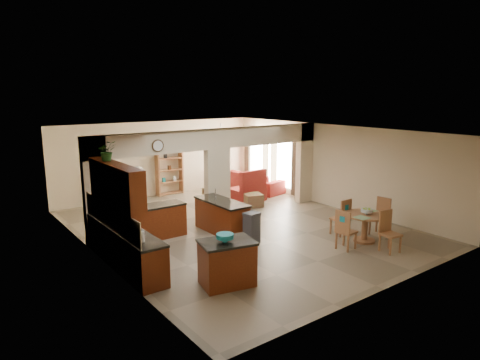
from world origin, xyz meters
TOP-DOWN VIEW (x-y plane):
  - floor at (0.00, 0.00)m, footprint 10.00×10.00m
  - ceiling at (0.00, 0.00)m, footprint 10.00×10.00m
  - wall_back at (0.00, 5.00)m, footprint 8.00×0.00m
  - wall_front at (0.00, -5.00)m, footprint 8.00×0.00m
  - wall_left at (-4.00, 0.00)m, footprint 0.00×10.00m
  - wall_right at (4.00, 0.00)m, footprint 0.00×10.00m
  - partition_left_pier at (-3.70, 1.00)m, footprint 0.60×0.25m
  - partition_center_pier at (0.00, 1.00)m, footprint 0.80×0.25m
  - partition_right_pier at (3.70, 1.00)m, footprint 0.60×0.25m
  - partition_header at (0.00, 1.00)m, footprint 8.00×0.25m
  - kitchen_counter at (-3.26, -0.25)m, footprint 2.52×3.29m
  - upper_cabinets at (-3.82, -0.80)m, footprint 0.35×2.40m
  - peninsula at (-0.60, -0.11)m, footprint 0.70×1.85m
  - wall_clock at (-2.00, 0.85)m, footprint 0.34×0.03m
  - rug at (1.20, 2.10)m, footprint 1.60×1.30m
  - fireplace at (-1.60, 4.83)m, footprint 1.60×0.35m
  - shelving_unit at (0.35, 4.82)m, footprint 1.00×0.32m
  - window_a at (3.97, 2.30)m, footprint 0.02×0.90m
  - window_b at (3.97, 4.00)m, footprint 0.02×0.90m
  - glazed_door at (3.97, 3.15)m, footprint 0.02×0.70m
  - drape_a_left at (3.93, 1.70)m, footprint 0.10×0.28m
  - drape_a_right at (3.93, 2.90)m, footprint 0.10×0.28m
  - drape_b_left at (3.93, 3.40)m, footprint 0.10×0.28m
  - drape_b_right at (3.93, 4.60)m, footprint 0.10×0.28m
  - ceiling_fan at (1.50, 3.00)m, footprint 1.00×1.00m
  - kitchen_island at (-2.39, -2.94)m, footprint 1.22×0.99m
  - teal_bowl at (-2.44, -2.94)m, footprint 0.35×0.35m
  - trash_can at (-0.49, -1.33)m, footprint 0.41×0.36m
  - dining_table at (1.97, -2.99)m, footprint 1.10×1.10m
  - fruit_bowl at (1.98, -3.01)m, footprint 0.30×0.30m
  - sofa at (3.30, 3.43)m, footprint 2.76×1.47m
  - chaise at (2.13, 2.31)m, footprint 1.23×1.03m
  - armchair at (0.91, 2.53)m, footprint 0.95×0.96m
  - ottoman at (1.85, 1.57)m, footprint 0.75×0.75m
  - plant at (-3.82, -0.37)m, footprint 0.42×0.37m
  - chair_north at (1.90, -2.30)m, footprint 0.43×0.43m
  - chair_east at (2.84, -2.86)m, footprint 0.45×0.45m
  - chair_south at (1.87, -3.75)m, footprint 0.47×0.47m
  - chair_west at (1.07, -3.06)m, footprint 0.47×0.47m

SIDE VIEW (x-z plane):
  - floor at x=0.00m, z-range 0.00..0.00m
  - rug at x=1.20m, z-range 0.00..0.01m
  - ottoman at x=1.85m, z-range 0.00..0.43m
  - chaise at x=2.13m, z-range 0.00..0.46m
  - armchair at x=0.91m, z-range 0.00..0.64m
  - sofa at x=3.30m, z-range 0.00..0.76m
  - trash_can at x=-0.49m, z-range 0.00..0.77m
  - peninsula at x=-0.60m, z-range 0.00..0.91m
  - kitchen_counter at x=-3.26m, z-range -0.27..1.20m
  - kitchen_island at x=-2.39m, z-range 0.00..0.94m
  - dining_table at x=1.97m, z-range 0.13..0.88m
  - chair_north at x=1.90m, z-range 0.04..1.07m
  - chair_east at x=2.84m, z-range 0.04..1.07m
  - chair_south at x=1.87m, z-range 0.04..1.07m
  - chair_west at x=1.07m, z-range 0.04..1.07m
  - fireplace at x=-1.60m, z-range 0.01..1.21m
  - fruit_bowl at x=1.98m, z-range 0.75..0.91m
  - shelving_unit at x=0.35m, z-range 0.00..1.80m
  - teal_bowl at x=-2.44m, z-range 0.93..1.10m
  - glazed_door at x=3.97m, z-range 0.00..2.10m
  - partition_center_pier at x=0.00m, z-range 0.00..2.20m
  - drape_a_left at x=3.93m, z-range 0.05..2.35m
  - drape_a_right at x=3.93m, z-range 0.05..2.35m
  - drape_b_left at x=3.93m, z-range 0.05..2.35m
  - drape_b_right at x=3.93m, z-range 0.05..2.35m
  - window_a at x=3.97m, z-range 0.25..2.15m
  - window_b at x=3.97m, z-range 0.25..2.15m
  - partition_left_pier at x=-3.70m, z-range 0.00..2.80m
  - partition_right_pier at x=3.70m, z-range 0.00..2.80m
  - wall_back at x=0.00m, z-range -2.60..5.40m
  - wall_front at x=0.00m, z-range -2.60..5.40m
  - wall_left at x=-4.00m, z-range -3.60..6.40m
  - wall_right at x=4.00m, z-range -3.60..6.40m
  - upper_cabinets at x=-3.82m, z-range 1.47..2.37m
  - wall_clock at x=-2.00m, z-range 2.28..2.62m
  - partition_header at x=0.00m, z-range 2.20..2.80m
  - ceiling_fan at x=1.50m, z-range 2.51..2.61m
  - plant at x=-3.82m, z-range 2.37..2.82m
  - ceiling at x=0.00m, z-range 2.80..2.80m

